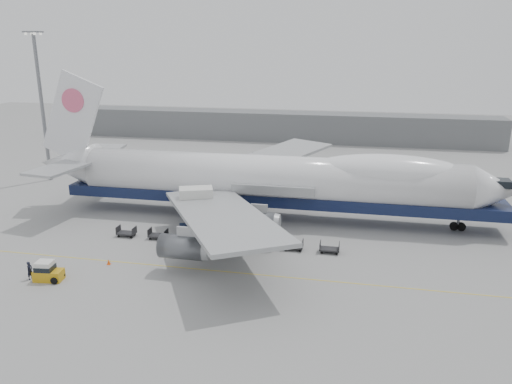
% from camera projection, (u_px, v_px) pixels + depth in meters
% --- Properties ---
extents(ground, '(260.00, 260.00, 0.00)m').
position_uv_depth(ground, '(252.00, 251.00, 58.86)').
color(ground, gray).
rests_on(ground, ground).
extents(apron_line, '(60.00, 0.15, 0.01)m').
position_uv_depth(apron_line, '(240.00, 273.00, 53.23)').
color(apron_line, gold).
rests_on(apron_line, ground).
extents(hangar, '(110.00, 8.00, 7.00)m').
position_uv_depth(hangar, '(271.00, 126.00, 125.45)').
color(hangar, slate).
rests_on(hangar, ground).
extents(floodlight_mast, '(2.40, 2.40, 25.43)m').
position_uv_depth(floodlight_mast, '(41.00, 99.00, 85.36)').
color(floodlight_mast, slate).
rests_on(floodlight_mast, ground).
extents(airliner, '(67.00, 55.30, 19.98)m').
position_uv_depth(airliner, '(274.00, 179.00, 68.37)').
color(airliner, white).
rests_on(airliner, ground).
extents(catering_truck, '(5.01, 4.15, 6.00)m').
position_uv_depth(catering_truck, '(197.00, 207.00, 63.68)').
color(catering_truck, '#172546').
rests_on(catering_truck, ground).
extents(baggage_tug, '(3.01, 1.84, 2.09)m').
position_uv_depth(baggage_tug, '(47.00, 272.00, 51.40)').
color(baggage_tug, '#C28F12').
rests_on(baggage_tug, ground).
extents(ground_worker, '(0.51, 0.74, 1.96)m').
position_uv_depth(ground_worker, '(30.00, 271.00, 51.57)').
color(ground_worker, black).
rests_on(ground_worker, ground).
extents(traffic_cone, '(0.41, 0.41, 0.61)m').
position_uv_depth(traffic_cone, '(109.00, 262.00, 55.22)').
color(traffic_cone, '#F1510C').
rests_on(traffic_cone, ground).
extents(dolly_0, '(2.30, 1.35, 1.30)m').
position_uv_depth(dolly_0, '(126.00, 232.00, 63.17)').
color(dolly_0, '#2D2D30').
rests_on(dolly_0, ground).
extents(dolly_1, '(2.30, 1.35, 1.30)m').
position_uv_depth(dolly_1, '(158.00, 235.00, 62.35)').
color(dolly_1, '#2D2D30').
rests_on(dolly_1, ground).
extents(dolly_2, '(2.30, 1.35, 1.30)m').
position_uv_depth(dolly_2, '(191.00, 237.00, 61.53)').
color(dolly_2, '#2D2D30').
rests_on(dolly_2, ground).
extents(dolly_3, '(2.30, 1.35, 1.30)m').
position_uv_depth(dolly_3, '(224.00, 240.00, 60.71)').
color(dolly_3, '#2D2D30').
rests_on(dolly_3, ground).
extents(dolly_4, '(2.30, 1.35, 1.30)m').
position_uv_depth(dolly_4, '(258.00, 243.00, 59.89)').
color(dolly_4, '#2D2D30').
rests_on(dolly_4, ground).
extents(dolly_5, '(2.30, 1.35, 1.30)m').
position_uv_depth(dolly_5, '(293.00, 246.00, 59.07)').
color(dolly_5, '#2D2D30').
rests_on(dolly_5, ground).
extents(dolly_6, '(2.30, 1.35, 1.30)m').
position_uv_depth(dolly_6, '(329.00, 248.00, 58.25)').
color(dolly_6, '#2D2D30').
rests_on(dolly_6, ground).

